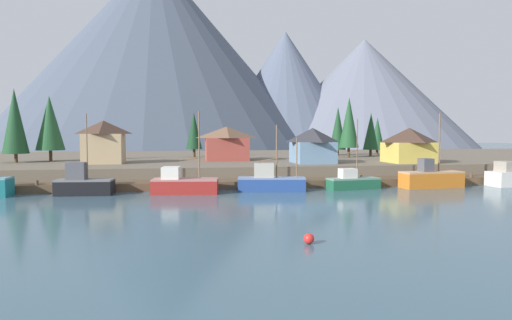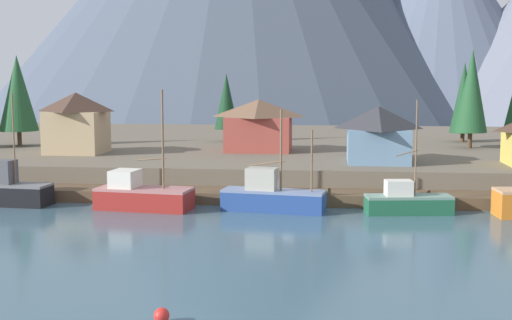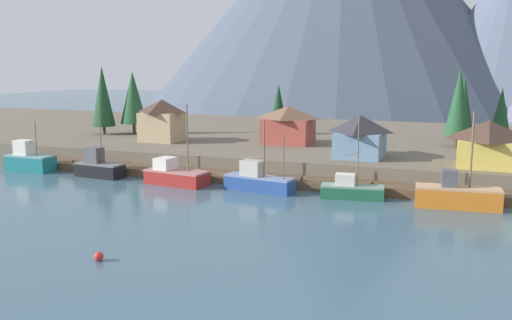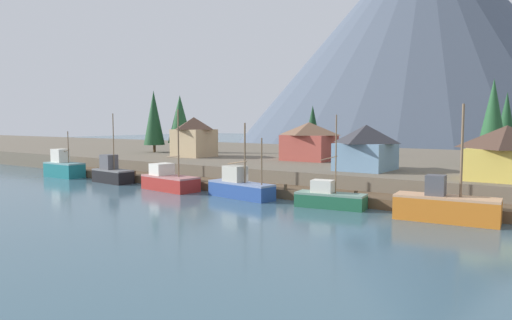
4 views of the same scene
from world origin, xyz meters
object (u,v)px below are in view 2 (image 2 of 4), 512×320
object	(u,v)px
house_blue	(378,133)
conifer_mid_right	(18,93)
fishing_boat_red	(142,195)
conifer_back_left	(472,91)
conifer_mid_left	(464,98)
house_red	(259,125)
conifer_near_right	(226,102)
fishing_boat_green	(407,202)
house_tan	(76,122)
fishing_boat_black	(10,190)
fishing_boat_blue	(271,196)
channel_buoy	(162,315)

from	to	relation	value
house_blue	conifer_mid_right	xyz separation A→B (m)	(-40.89, 10.78, 3.46)
fishing_boat_red	conifer_back_left	distance (m)	42.00
fishing_boat_red	conifer_mid_left	distance (m)	47.50
house_red	conifer_near_right	xyz separation A→B (m)	(-5.17, 10.57, 2.13)
fishing_boat_green	conifer_mid_right	xyz separation A→B (m)	(-42.44, 23.35, 7.78)
fishing_boat_green	conifer_back_left	world-z (taller)	conifer_back_left
house_red	conifer_mid_left	xyz separation A→B (m)	(24.23, 13.37, 2.63)
house_red	conifer_near_right	distance (m)	11.96
fishing_boat_green	conifer_mid_left	distance (m)	36.65
conifer_near_right	fishing_boat_red	bearing A→B (deg)	-93.69
house_red	conifer_back_left	world-z (taller)	conifer_back_left
house_red	conifer_back_left	distance (m)	24.64
house_blue	conifer_near_right	xyz separation A→B (m)	(-17.55, 19.09, 2.27)
house_tan	conifer_back_left	bearing A→B (deg)	13.14
fishing_boat_black	fishing_boat_red	distance (m)	11.40
fishing_boat_blue	conifer_near_right	world-z (taller)	conifer_near_right
fishing_boat_black	fishing_boat_red	bearing A→B (deg)	2.23
fishing_boat_red	house_blue	xyz separation A→B (m)	(19.63, 13.02, 4.13)
fishing_boat_green	conifer_back_left	size ratio (longest dim) A/B	0.79
fishing_boat_green	house_blue	size ratio (longest dim) A/B	1.26
house_tan	house_red	distance (m)	19.54
fishing_boat_blue	conifer_mid_right	bearing A→B (deg)	152.26
fishing_boat_blue	house_tan	size ratio (longest dim) A/B	1.30
fishing_boat_black	house_tan	distance (m)	17.39
fishing_boat_black	conifer_near_right	xyz separation A→B (m)	(13.46, 31.58, 6.24)
house_red	conifer_mid_right	size ratio (longest dim) A/B	0.69
conifer_near_right	conifer_back_left	size ratio (longest dim) A/B	0.76
fishing_boat_blue	fishing_boat_green	bearing A→B (deg)	9.57
fishing_boat_black	conifer_back_left	size ratio (longest dim) A/B	0.83
fishing_boat_black	fishing_boat_green	distance (m)	32.57
conifer_near_right	conifer_mid_left	bearing A→B (deg)	5.43
house_blue	conifer_mid_right	bearing A→B (deg)	165.23
channel_buoy	fishing_boat_red	bearing A→B (deg)	107.28
fishing_boat_red	fishing_boat_blue	size ratio (longest dim) A/B	1.15
fishing_boat_green	house_tan	xyz separation A→B (m)	(-33.02, 16.87, 4.87)
fishing_boat_green	house_tan	distance (m)	37.40
channel_buoy	conifer_mid_left	bearing A→B (deg)	68.78
fishing_boat_black	fishing_boat_green	size ratio (longest dim) A/B	1.05
conifer_near_right	conifer_back_left	bearing A→B (deg)	-9.47
fishing_boat_blue	house_red	world-z (taller)	house_red
house_red	conifer_back_left	bearing A→B (deg)	13.67
fishing_boat_black	channel_buoy	xyz separation A→B (m)	(19.36, -26.16, -0.93)
fishing_boat_black	channel_buoy	bearing A→B (deg)	-48.59
house_tan	fishing_boat_blue	bearing A→B (deg)	-37.29
fishing_boat_black	conifer_near_right	size ratio (longest dim) A/B	1.10
house_tan	conifer_mid_right	bearing A→B (deg)	145.48
house_red	house_blue	bearing A→B (deg)	-34.52
fishing_boat_red	fishing_boat_green	bearing A→B (deg)	8.59
house_tan	house_red	world-z (taller)	house_tan
conifer_near_right	conifer_mid_right	distance (m)	24.80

